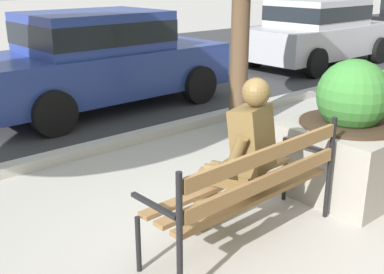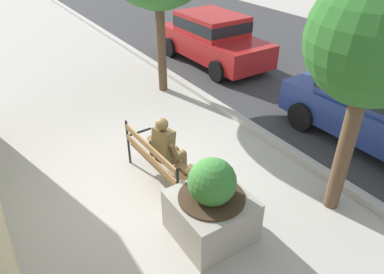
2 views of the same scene
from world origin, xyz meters
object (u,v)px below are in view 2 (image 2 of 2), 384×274
Objects in this scene: street_tree_down_street at (374,41)px; parked_car_blue at (382,108)px; parked_car_red at (213,37)px; concrete_planter at (211,206)px; bronze_statue_seated at (170,151)px; park_bench at (158,159)px.

parked_car_blue is (-0.80, 2.35, -1.96)m from street_tree_down_street.
concrete_planter is at bearing -35.86° from parked_car_red.
parked_car_blue is at bearing 108.73° from street_tree_down_street.
concrete_planter is (1.44, -0.14, -0.12)m from bronze_statue_seated.
street_tree_down_street reaches higher than concrete_planter.
parked_car_blue reaches higher than park_bench.
bronze_statue_seated is 0.33× the size of parked_car_red.
parked_car_red is at bearing 180.00° from parked_car_blue.
park_bench is 6.48m from parked_car_red.
parked_car_blue is (-0.21, 4.43, 0.29)m from concrete_planter.
concrete_planter is (1.49, 0.08, 0.00)m from park_bench.
parked_car_red is (-4.69, 4.30, 0.17)m from bronze_statue_seated.
concrete_planter is 0.36× the size of street_tree_down_street.
concrete_planter is 7.57m from parked_car_red.
parked_car_blue is (5.92, 0.00, 0.00)m from parked_car_red.
bronze_statue_seated is 4.47m from parked_car_blue.
concrete_planter is at bearing -87.32° from parked_car_blue.
bronze_statue_seated reaches higher than concrete_planter.
parked_car_red is (-4.64, 4.51, 0.30)m from park_bench.
park_bench is 0.44× the size of parked_car_blue.
park_bench is at bearing -133.86° from street_tree_down_street.
street_tree_down_street is at bearing 46.14° from park_bench.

